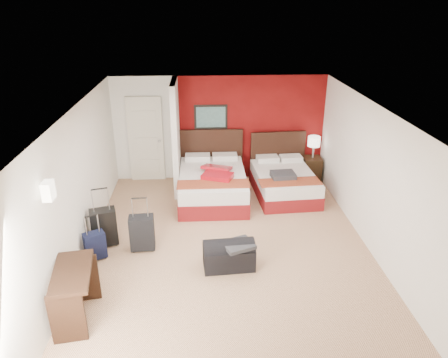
{
  "coord_description": "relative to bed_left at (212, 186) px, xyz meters",
  "views": [
    {
      "loc": [
        -0.44,
        -6.4,
        4.14
      ],
      "look_at": [
        -0.03,
        0.8,
        1.0
      ],
      "focal_mm": 33.69,
      "sensor_mm": 36.0,
      "label": 1
    }
  ],
  "objects": [
    {
      "name": "ground",
      "position": [
        0.21,
        -2.02,
        -0.31
      ],
      "size": [
        6.5,
        6.5,
        0.0
      ],
      "primitive_type": "plane",
      "color": "#D6AA84",
      "rests_on": "ground"
    },
    {
      "name": "room_walls",
      "position": [
        -1.19,
        -0.6,
        0.95
      ],
      "size": [
        5.02,
        6.52,
        2.5
      ],
      "color": "white",
      "rests_on": "ground"
    },
    {
      "name": "red_accent_panel",
      "position": [
        0.96,
        1.21,
        0.94
      ],
      "size": [
        3.5,
        0.04,
        2.5
      ],
      "primitive_type": "cube",
      "color": "maroon",
      "rests_on": "ground"
    },
    {
      "name": "partition_wall",
      "position": [
        -0.79,
        0.59,
        0.94
      ],
      "size": [
        0.12,
        1.2,
        2.5
      ],
      "primitive_type": "cube",
      "color": "silver",
      "rests_on": "ground"
    },
    {
      "name": "entry_door",
      "position": [
        -1.54,
        1.18,
        0.71
      ],
      "size": [
        0.82,
        0.06,
        2.05
      ],
      "primitive_type": "cube",
      "color": "silver",
      "rests_on": "ground"
    },
    {
      "name": "bed_left",
      "position": [
        0.0,
        0.0,
        0.0
      ],
      "size": [
        1.45,
        2.07,
        0.62
      ],
      "primitive_type": "cube",
      "rotation": [
        0.0,
        0.0,
        -0.0
      ],
      "color": "white",
      "rests_on": "ground"
    },
    {
      "name": "bed_right",
      "position": [
        1.62,
        0.11,
        -0.04
      ],
      "size": [
        1.38,
        1.89,
        0.54
      ],
      "primitive_type": "cube",
      "rotation": [
        0.0,
        0.0,
        0.06
      ],
      "color": "silver",
      "rests_on": "ground"
    },
    {
      "name": "red_suitcase_open",
      "position": [
        0.1,
        -0.1,
        0.36
      ],
      "size": [
        0.88,
        1.01,
        0.11
      ],
      "primitive_type": "cube",
      "rotation": [
        0.0,
        0.0,
        -0.36
      ],
      "color": "#B10F1B",
      "rests_on": "bed_left"
    },
    {
      "name": "jacket_bundle",
      "position": [
        1.52,
        -0.19,
        0.29
      ],
      "size": [
        0.53,
        0.44,
        0.12
      ],
      "primitive_type": "cube",
      "rotation": [
        0.0,
        0.0,
        0.08
      ],
      "color": "#38383D",
      "rests_on": "bed_right"
    },
    {
      "name": "nightstand",
      "position": [
        2.44,
        0.9,
        -0.02
      ],
      "size": [
        0.42,
        0.42,
        0.59
      ],
      "primitive_type": "cube",
      "rotation": [
        0.0,
        0.0,
        -0.01
      ],
      "color": "black",
      "rests_on": "ground"
    },
    {
      "name": "table_lamp",
      "position": [
        2.44,
        0.9,
        0.54
      ],
      "size": [
        0.36,
        0.36,
        0.52
      ],
      "primitive_type": "cylinder",
      "rotation": [
        0.0,
        0.0,
        0.26
      ],
      "color": "white",
      "rests_on": "nightstand"
    },
    {
      "name": "suitcase_black",
      "position": [
        -2.0,
        -1.78,
        0.02
      ],
      "size": [
        0.51,
        0.39,
        0.67
      ],
      "primitive_type": "cube",
      "rotation": [
        0.0,
        0.0,
        0.27
      ],
      "color": "black",
      "rests_on": "ground"
    },
    {
      "name": "suitcase_charcoal",
      "position": [
        -1.3,
        -1.98,
        0.0
      ],
      "size": [
        0.44,
        0.28,
        0.62
      ],
      "primitive_type": "cube",
      "rotation": [
        0.0,
        0.0,
        0.06
      ],
      "color": "black",
      "rests_on": "ground"
    },
    {
      "name": "suitcase_navy",
      "position": [
        -2.07,
        -2.23,
        -0.07
      ],
      "size": [
        0.4,
        0.34,
        0.47
      ],
      "primitive_type": "cube",
      "rotation": [
        0.0,
        0.0,
        0.49
      ],
      "color": "black",
      "rests_on": "ground"
    },
    {
      "name": "duffel_bag",
      "position": [
        0.18,
        -2.6,
        -0.1
      ],
      "size": [
        0.86,
        0.5,
        0.42
      ],
      "primitive_type": "cube",
      "rotation": [
        0.0,
        0.0,
        0.07
      ],
      "color": "black",
      "rests_on": "ground"
    },
    {
      "name": "jacket_draped",
      "position": [
        0.33,
        -2.65,
        0.14
      ],
      "size": [
        0.59,
        0.55,
        0.06
      ],
      "primitive_type": "cube",
      "rotation": [
        0.0,
        0.0,
        0.39
      ],
      "color": "#323236",
      "rests_on": "duffel_bag"
    },
    {
      "name": "desk",
      "position": [
        -1.98,
        -3.71,
        0.1
      ],
      "size": [
        0.63,
        1.04,
        0.81
      ],
      "primitive_type": "cube",
      "rotation": [
        0.0,
        0.0,
        0.15
      ],
      "color": "black",
      "rests_on": "ground"
    }
  ]
}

